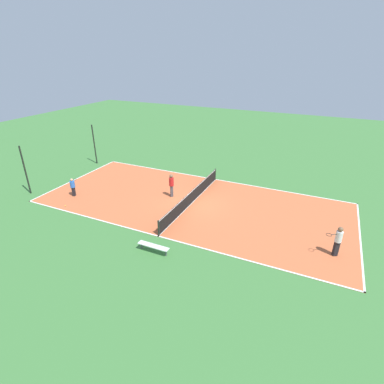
{
  "coord_description": "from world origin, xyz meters",
  "views": [
    {
      "loc": [
        -18.2,
        -8.41,
        10.34
      ],
      "look_at": [
        0.0,
        0.0,
        0.9
      ],
      "focal_mm": 28.0,
      "sensor_mm": 36.0,
      "label": 1
    }
  ],
  "objects_px": {
    "bench": "(153,246)",
    "player_near_blue": "(73,186)",
    "player_near_white": "(338,239)",
    "player_coach_red": "(171,184)",
    "fence_post_back_left": "(25,170)",
    "tennis_net": "(192,196)",
    "tennis_ball_right_alley": "(198,186)",
    "fence_post_back_right": "(94,145)",
    "tennis_ball_far_baseline": "(65,206)"
  },
  "relations": [
    {
      "from": "bench",
      "to": "player_near_blue",
      "type": "distance_m",
      "value": 10.22
    },
    {
      "from": "player_near_white",
      "to": "player_near_blue",
      "type": "bearing_deg",
      "value": -30.09
    },
    {
      "from": "player_coach_red",
      "to": "fence_post_back_left",
      "type": "xyz_separation_m",
      "value": [
        -4.22,
        10.61,
        0.87
      ]
    },
    {
      "from": "fence_post_back_left",
      "to": "player_coach_red",
      "type": "bearing_deg",
      "value": -68.31
    },
    {
      "from": "bench",
      "to": "tennis_net",
      "type": "bearing_deg",
      "value": -84.77
    },
    {
      "from": "tennis_net",
      "to": "player_coach_red",
      "type": "relative_size",
      "value": 5.34
    },
    {
      "from": "tennis_ball_right_alley",
      "to": "fence_post_back_right",
      "type": "bearing_deg",
      "value": 84.94
    },
    {
      "from": "player_near_white",
      "to": "player_coach_red",
      "type": "bearing_deg",
      "value": -44.37
    },
    {
      "from": "tennis_net",
      "to": "tennis_ball_right_alley",
      "type": "height_order",
      "value": "tennis_net"
    },
    {
      "from": "bench",
      "to": "fence_post_back_right",
      "type": "bearing_deg",
      "value": -38.43
    },
    {
      "from": "fence_post_back_right",
      "to": "tennis_ball_right_alley",
      "type": "bearing_deg",
      "value": -95.06
    },
    {
      "from": "tennis_net",
      "to": "player_near_white",
      "type": "xyz_separation_m",
      "value": [
        -2.5,
        -9.92,
        0.54
      ]
    },
    {
      "from": "fence_post_back_right",
      "to": "player_coach_red",
      "type": "bearing_deg",
      "value": -108.81
    },
    {
      "from": "tennis_net",
      "to": "player_coach_red",
      "type": "xyz_separation_m",
      "value": [
        0.3,
        1.89,
        0.54
      ]
    },
    {
      "from": "tennis_ball_far_baseline",
      "to": "fence_post_back_left",
      "type": "bearing_deg",
      "value": 82.85
    },
    {
      "from": "player_near_white",
      "to": "fence_post_back_left",
      "type": "distance_m",
      "value": 22.48
    },
    {
      "from": "player_near_blue",
      "to": "fence_post_back_left",
      "type": "distance_m",
      "value": 3.89
    },
    {
      "from": "fence_post_back_left",
      "to": "bench",
      "type": "bearing_deg",
      "value": -101.04
    },
    {
      "from": "tennis_ball_far_baseline",
      "to": "fence_post_back_left",
      "type": "height_order",
      "value": "fence_post_back_left"
    },
    {
      "from": "tennis_ball_right_alley",
      "to": "fence_post_back_right",
      "type": "height_order",
      "value": "fence_post_back_right"
    },
    {
      "from": "tennis_ball_right_alley",
      "to": "player_near_blue",
      "type": "bearing_deg",
      "value": 124.83
    },
    {
      "from": "player_near_white",
      "to": "tennis_net",
      "type": "bearing_deg",
      "value": -45.15
    },
    {
      "from": "player_near_blue",
      "to": "tennis_ball_far_baseline",
      "type": "relative_size",
      "value": 21.49
    },
    {
      "from": "bench",
      "to": "fence_post_back_right",
      "type": "xyz_separation_m",
      "value": [
        10.38,
        13.09,
        1.57
      ]
    },
    {
      "from": "bench",
      "to": "player_coach_red",
      "type": "height_order",
      "value": "player_coach_red"
    },
    {
      "from": "tennis_ball_right_alley",
      "to": "fence_post_back_left",
      "type": "relative_size",
      "value": 0.02
    },
    {
      "from": "bench",
      "to": "fence_post_back_right",
      "type": "height_order",
      "value": "fence_post_back_right"
    },
    {
      "from": "tennis_ball_right_alley",
      "to": "fence_post_back_right",
      "type": "xyz_separation_m",
      "value": [
        1.04,
        11.72,
        1.91
      ]
    },
    {
      "from": "fence_post_back_right",
      "to": "tennis_ball_far_baseline",
      "type": "bearing_deg",
      "value": -152.95
    },
    {
      "from": "tennis_ball_far_baseline",
      "to": "fence_post_back_right",
      "type": "distance_m",
      "value": 9.59
    },
    {
      "from": "player_near_blue",
      "to": "fence_post_back_right",
      "type": "xyz_separation_m",
      "value": [
        6.72,
        3.56,
        1.12
      ]
    },
    {
      "from": "player_coach_red",
      "to": "fence_post_back_left",
      "type": "distance_m",
      "value": 11.45
    },
    {
      "from": "bench",
      "to": "tennis_ball_far_baseline",
      "type": "relative_size",
      "value": 27.91
    },
    {
      "from": "tennis_net",
      "to": "fence_post_back_left",
      "type": "bearing_deg",
      "value": 107.4
    },
    {
      "from": "player_coach_red",
      "to": "player_near_white",
      "type": "height_order",
      "value": "player_coach_red"
    },
    {
      "from": "player_near_white",
      "to": "fence_post_back_right",
      "type": "distance_m",
      "value": 23.33
    },
    {
      "from": "player_coach_red",
      "to": "player_near_blue",
      "type": "relative_size",
      "value": 1.26
    },
    {
      "from": "player_coach_red",
      "to": "fence_post_back_right",
      "type": "distance_m",
      "value": 11.24
    },
    {
      "from": "bench",
      "to": "fence_post_back_right",
      "type": "distance_m",
      "value": 16.78
    },
    {
      "from": "tennis_ball_right_alley",
      "to": "tennis_ball_far_baseline",
      "type": "bearing_deg",
      "value": 134.53
    },
    {
      "from": "player_near_white",
      "to": "tennis_ball_right_alley",
      "type": "xyz_separation_m",
      "value": [
        5.37,
        10.7,
        -1.03
      ]
    },
    {
      "from": "player_near_white",
      "to": "player_near_blue",
      "type": "height_order",
      "value": "player_near_white"
    },
    {
      "from": "player_near_white",
      "to": "tennis_ball_right_alley",
      "type": "bearing_deg",
      "value": -57.7
    },
    {
      "from": "tennis_ball_far_baseline",
      "to": "player_near_blue",
      "type": "bearing_deg",
      "value": 23.5
    },
    {
      "from": "tennis_net",
      "to": "tennis_ball_far_baseline",
      "type": "height_order",
      "value": "tennis_net"
    },
    {
      "from": "fence_post_back_left",
      "to": "tennis_ball_right_alley",
      "type": "bearing_deg",
      "value": -59.91
    },
    {
      "from": "tennis_ball_right_alley",
      "to": "player_coach_red",
      "type": "bearing_deg",
      "value": 156.63
    },
    {
      "from": "bench",
      "to": "player_near_blue",
      "type": "bearing_deg",
      "value": -21.03
    },
    {
      "from": "player_near_white",
      "to": "tennis_ball_far_baseline",
      "type": "distance_m",
      "value": 18.28
    },
    {
      "from": "player_coach_red",
      "to": "tennis_ball_far_baseline",
      "type": "height_order",
      "value": "player_coach_red"
    }
  ]
}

